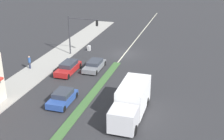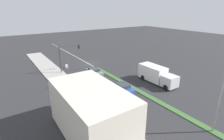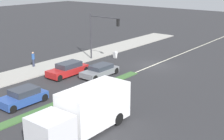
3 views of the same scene
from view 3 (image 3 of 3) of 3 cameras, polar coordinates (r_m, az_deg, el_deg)
ground_plane at (r=24.22m, az=-15.48°, el=-8.28°), size 160.00×160.00×0.00m
lane_marking_center at (r=36.85m, az=7.61°, el=0.89°), size 0.16×60.00×0.01m
traffic_signal_main at (r=37.52m, az=-2.29°, el=7.42°), size 4.59×0.34×5.60m
pedestrian at (r=36.48m, az=-14.21°, el=2.00°), size 0.34×0.34×1.69m
warning_aframe_sign at (r=39.53m, az=0.57°, el=2.77°), size 0.45×0.53×0.84m
delivery_truck at (r=20.79m, az=-4.95°, el=-7.55°), size 2.44×7.50×2.87m
coupe_blue at (r=26.39m, az=-15.96°, el=-4.71°), size 1.90×3.88×1.32m
suv_grey at (r=32.45m, az=-2.20°, el=-0.11°), size 1.85×4.29×1.17m
hatchback_red at (r=32.98m, az=-8.07°, el=0.15°), size 1.81×4.60×1.36m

